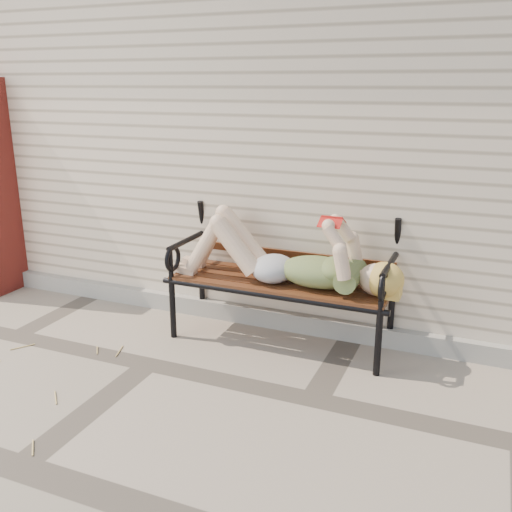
% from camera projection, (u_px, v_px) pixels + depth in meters
% --- Properties ---
extents(ground, '(80.00, 80.00, 0.00)m').
position_uv_depth(ground, '(149.00, 364.00, 4.12)').
color(ground, gray).
rests_on(ground, ground).
extents(house_wall, '(8.00, 4.00, 3.00)m').
position_uv_depth(house_wall, '(290.00, 125.00, 6.33)').
color(house_wall, beige).
rests_on(house_wall, ground).
extents(foundation_strip, '(8.00, 0.10, 0.15)m').
position_uv_depth(foundation_strip, '(209.00, 308.00, 4.95)').
color(foundation_strip, gray).
rests_on(foundation_strip, ground).
extents(garden_bench, '(1.84, 0.73, 1.19)m').
position_uv_depth(garden_bench, '(286.00, 256.00, 4.39)').
color(garden_bench, black).
rests_on(garden_bench, ground).
extents(reading_woman, '(1.74, 0.39, 0.55)m').
position_uv_depth(reading_woman, '(281.00, 257.00, 4.25)').
color(reading_woman, '#0A3349').
rests_on(reading_woman, ground).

